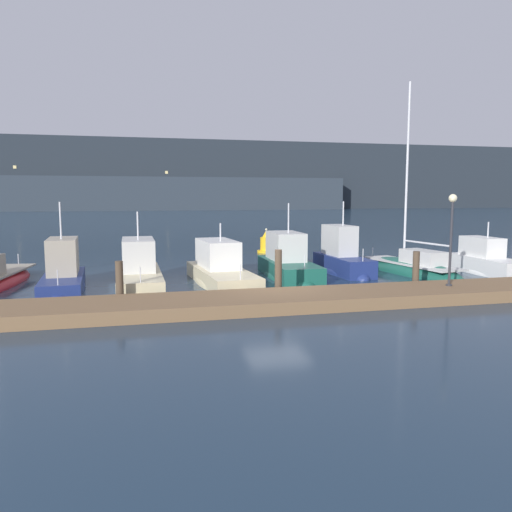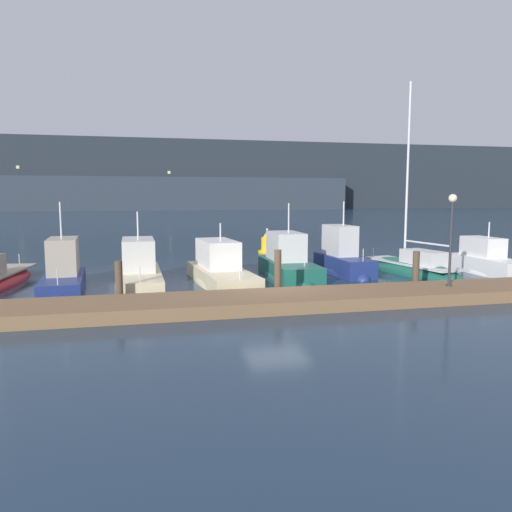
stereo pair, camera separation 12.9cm
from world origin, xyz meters
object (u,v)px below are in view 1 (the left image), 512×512
at_px(motorboat_berth_4, 221,277).
at_px(motorboat_berth_5, 288,268).
at_px(motorboat_berth_3, 139,279).
at_px(channel_buoy, 266,244).
at_px(motorboat_berth_8, 486,267).
at_px(dock_lamppost, 452,224).
at_px(sailboat_berth_7, 412,271).
at_px(motorboat_berth_6, 342,265).
at_px(motorboat_berth_2, 63,280).

distance_m(motorboat_berth_4, motorboat_berth_5, 3.76).
bearing_deg(motorboat_berth_5, motorboat_berth_3, -171.15).
xyz_separation_m(motorboat_berth_3, channel_buoy, (8.82, 11.55, 0.25)).
height_order(motorboat_berth_3, motorboat_berth_8, motorboat_berth_3).
distance_m(channel_buoy, dock_lamppost, 17.19).
distance_m(sailboat_berth_7, channel_buoy, 12.04).
height_order(motorboat_berth_3, motorboat_berth_6, motorboat_berth_6).
distance_m(motorboat_berth_4, motorboat_berth_8, 13.84).
height_order(motorboat_berth_4, dock_lamppost, dock_lamppost).
bearing_deg(motorboat_berth_4, motorboat_berth_6, 13.45).
bearing_deg(motorboat_berth_3, sailboat_berth_7, 2.35).
xyz_separation_m(motorboat_berth_2, dock_lamppost, (15.09, -5.50, 2.51)).
distance_m(motorboat_berth_3, channel_buoy, 14.54).
bearing_deg(motorboat_berth_2, motorboat_berth_6, 5.32).
xyz_separation_m(motorboat_berth_2, motorboat_berth_5, (10.41, 0.83, 0.02)).
height_order(channel_buoy, dock_lamppost, dock_lamppost).
bearing_deg(motorboat_berth_3, motorboat_berth_4, -0.65).
height_order(motorboat_berth_2, motorboat_berth_4, motorboat_berth_2).
height_order(sailboat_berth_7, dock_lamppost, sailboat_berth_7).
bearing_deg(dock_lamppost, motorboat_berth_5, 126.47).
distance_m(motorboat_berth_5, dock_lamppost, 8.26).
height_order(sailboat_berth_7, motorboat_berth_8, sailboat_berth_7).
bearing_deg(motorboat_berth_5, sailboat_berth_7, -4.91).
relative_size(motorboat_berth_2, motorboat_berth_5, 0.95).
bearing_deg(motorboat_berth_3, motorboat_berth_5, 8.85).
height_order(motorboat_berth_8, channel_buoy, motorboat_berth_8).
distance_m(motorboat_berth_3, dock_lamppost, 13.23).
bearing_deg(motorboat_berth_3, channel_buoy, 52.63).
distance_m(motorboat_berth_3, motorboat_berth_4, 3.64).
bearing_deg(motorboat_berth_4, sailboat_berth_7, 3.44).
bearing_deg(sailboat_berth_7, channel_buoy, 114.01).
xyz_separation_m(sailboat_berth_7, motorboat_berth_8, (3.76, -0.87, 0.23)).
relative_size(motorboat_berth_5, dock_lamppost, 1.74).
bearing_deg(motorboat_berth_2, motorboat_berth_3, -5.21).
height_order(motorboat_berth_4, motorboat_berth_5, motorboat_berth_5).
xyz_separation_m(motorboat_berth_5, channel_buoy, (1.61, 10.43, 0.21)).
xyz_separation_m(motorboat_berth_8, dock_lamppost, (-5.59, -4.91, 2.53)).
height_order(motorboat_berth_5, motorboat_berth_6, motorboat_berth_6).
xyz_separation_m(motorboat_berth_6, motorboat_berth_8, (7.20, -1.85, -0.09)).
distance_m(motorboat_berth_2, motorboat_berth_5, 10.44).
height_order(motorboat_berth_3, motorboat_berth_4, motorboat_berth_3).
bearing_deg(motorboat_berth_8, motorboat_berth_3, 179.01).
bearing_deg(motorboat_berth_4, motorboat_berth_3, 179.35).
height_order(motorboat_berth_3, sailboat_berth_7, sailboat_berth_7).
xyz_separation_m(motorboat_berth_3, motorboat_berth_8, (17.48, -0.30, -0.00)).
distance_m(motorboat_berth_8, dock_lamppost, 7.86).
distance_m(motorboat_berth_3, sailboat_berth_7, 13.73).
bearing_deg(dock_lamppost, motorboat_berth_4, 147.95).
distance_m(motorboat_berth_2, motorboat_berth_6, 13.53).
bearing_deg(motorboat_berth_5, motorboat_berth_6, 7.88).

